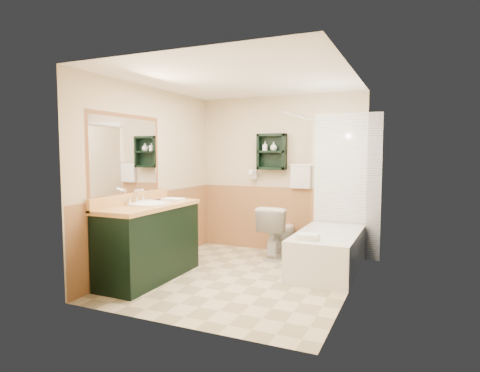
% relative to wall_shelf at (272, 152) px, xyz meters
% --- Properties ---
extents(floor, '(3.00, 3.00, 0.00)m').
position_rel_wall_shelf_xyz_m(floor, '(0.10, -1.41, -1.55)').
color(floor, beige).
rests_on(floor, ground).
extents(back_wall, '(2.60, 0.04, 2.40)m').
position_rel_wall_shelf_xyz_m(back_wall, '(0.10, 0.11, -0.35)').
color(back_wall, beige).
rests_on(back_wall, ground).
extents(left_wall, '(0.04, 3.00, 2.40)m').
position_rel_wall_shelf_xyz_m(left_wall, '(-1.22, -1.41, -0.35)').
color(left_wall, beige).
rests_on(left_wall, ground).
extents(right_wall, '(0.04, 3.00, 2.40)m').
position_rel_wall_shelf_xyz_m(right_wall, '(1.42, -1.41, -0.35)').
color(right_wall, beige).
rests_on(right_wall, ground).
extents(ceiling, '(2.60, 3.00, 0.04)m').
position_rel_wall_shelf_xyz_m(ceiling, '(0.10, -1.41, 0.87)').
color(ceiling, white).
rests_on(ceiling, back_wall).
extents(wainscot_left, '(2.98, 2.98, 1.00)m').
position_rel_wall_shelf_xyz_m(wainscot_left, '(-1.19, -1.41, -1.05)').
color(wainscot_left, '#BD834C').
rests_on(wainscot_left, left_wall).
extents(wainscot_back, '(2.58, 2.58, 1.00)m').
position_rel_wall_shelf_xyz_m(wainscot_back, '(0.10, 0.08, -1.05)').
color(wainscot_back, '#BD834C').
rests_on(wainscot_back, back_wall).
extents(mirror_frame, '(1.30, 1.30, 1.00)m').
position_rel_wall_shelf_xyz_m(mirror_frame, '(-1.17, -1.96, -0.05)').
color(mirror_frame, brown).
rests_on(mirror_frame, left_wall).
extents(mirror_glass, '(1.20, 1.20, 0.90)m').
position_rel_wall_shelf_xyz_m(mirror_glass, '(-1.17, -1.96, -0.05)').
color(mirror_glass, white).
rests_on(mirror_glass, left_wall).
extents(tile_right, '(1.50, 1.50, 2.10)m').
position_rel_wall_shelf_xyz_m(tile_right, '(1.38, -0.66, -0.50)').
color(tile_right, white).
rests_on(tile_right, right_wall).
extents(tile_back, '(0.95, 0.95, 2.10)m').
position_rel_wall_shelf_xyz_m(tile_back, '(1.13, 0.07, -0.50)').
color(tile_back, white).
rests_on(tile_back, back_wall).
extents(tile_accent, '(1.50, 1.50, 0.10)m').
position_rel_wall_shelf_xyz_m(tile_accent, '(1.37, -0.66, 0.35)').
color(tile_accent, '#154A2A').
rests_on(tile_accent, right_wall).
extents(wall_shelf, '(0.45, 0.15, 0.55)m').
position_rel_wall_shelf_xyz_m(wall_shelf, '(0.00, 0.00, 0.00)').
color(wall_shelf, black).
rests_on(wall_shelf, back_wall).
extents(hair_dryer, '(0.10, 0.24, 0.18)m').
position_rel_wall_shelf_xyz_m(hair_dryer, '(-0.30, 0.02, -0.35)').
color(hair_dryer, white).
rests_on(hair_dryer, back_wall).
extents(towel_bar, '(0.40, 0.06, 0.40)m').
position_rel_wall_shelf_xyz_m(towel_bar, '(0.45, 0.04, -0.20)').
color(towel_bar, white).
rests_on(towel_bar, back_wall).
extents(curtain_rod, '(0.03, 1.60, 0.03)m').
position_rel_wall_shelf_xyz_m(curtain_rod, '(0.63, -0.66, 0.45)').
color(curtain_rod, silver).
rests_on(curtain_rod, back_wall).
extents(shower_curtain, '(1.05, 1.05, 1.70)m').
position_rel_wall_shelf_xyz_m(shower_curtain, '(0.63, -0.48, -0.40)').
color(shower_curtain, beige).
rests_on(shower_curtain, curtain_rod).
extents(vanity, '(0.59, 1.45, 0.92)m').
position_rel_wall_shelf_xyz_m(vanity, '(-0.89, -1.89, -1.09)').
color(vanity, black).
rests_on(vanity, ground).
extents(bathtub, '(0.76, 1.50, 0.51)m').
position_rel_wall_shelf_xyz_m(bathtub, '(1.03, -0.71, -1.30)').
color(bathtub, white).
rests_on(bathtub, ground).
extents(toilet, '(0.47, 0.79, 0.75)m').
position_rel_wall_shelf_xyz_m(toilet, '(0.20, -0.26, -1.18)').
color(toilet, white).
rests_on(toilet, ground).
extents(counter_towel, '(0.25, 0.20, 0.04)m').
position_rel_wall_shelf_xyz_m(counter_towel, '(-0.79, -1.52, -0.61)').
color(counter_towel, white).
rests_on(counter_towel, vanity).
extents(vanity_book, '(0.15, 0.05, 0.20)m').
position_rel_wall_shelf_xyz_m(vanity_book, '(-1.06, -1.55, -0.54)').
color(vanity_book, black).
rests_on(vanity_book, vanity).
extents(tub_towel, '(0.24, 0.20, 0.07)m').
position_rel_wall_shelf_xyz_m(tub_towel, '(0.90, -1.23, -1.01)').
color(tub_towel, white).
rests_on(tub_towel, bathtub).
extents(soap_bottle_a, '(0.08, 0.14, 0.06)m').
position_rel_wall_shelf_xyz_m(soap_bottle_a, '(-0.11, -0.01, 0.05)').
color(soap_bottle_a, white).
rests_on(soap_bottle_a, wall_shelf).
extents(soap_bottle_b, '(0.14, 0.16, 0.10)m').
position_rel_wall_shelf_xyz_m(soap_bottle_b, '(0.03, -0.01, 0.07)').
color(soap_bottle_b, white).
rests_on(soap_bottle_b, wall_shelf).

